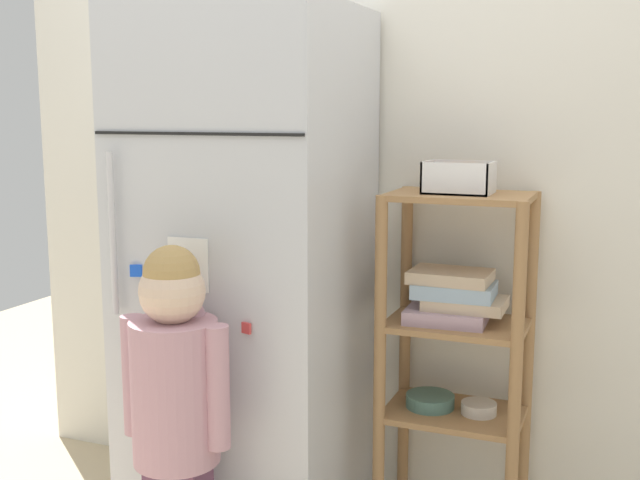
{
  "coord_description": "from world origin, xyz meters",
  "views": [
    {
      "loc": [
        0.87,
        -2.07,
        1.32
      ],
      "look_at": [
        0.03,
        0.02,
        0.95
      ],
      "focal_mm": 43.57,
      "sensor_mm": 36.0,
      "label": 1
    }
  ],
  "objects_px": {
    "child_standing": "(176,391)",
    "fruit_bin": "(460,181)",
    "pantry_shelf_unit": "(455,331)",
    "refrigerator": "(248,278)"
  },
  "relations": [
    {
      "from": "child_standing",
      "to": "fruit_bin",
      "type": "distance_m",
      "value": 0.99
    },
    {
      "from": "child_standing",
      "to": "pantry_shelf_unit",
      "type": "bearing_deg",
      "value": 42.65
    },
    {
      "from": "refrigerator",
      "to": "fruit_bin",
      "type": "height_order",
      "value": "refrigerator"
    },
    {
      "from": "refrigerator",
      "to": "pantry_shelf_unit",
      "type": "xyz_separation_m",
      "value": [
        0.62,
        0.14,
        -0.14
      ]
    },
    {
      "from": "pantry_shelf_unit",
      "to": "fruit_bin",
      "type": "distance_m",
      "value": 0.45
    },
    {
      "from": "refrigerator",
      "to": "pantry_shelf_unit",
      "type": "height_order",
      "value": "refrigerator"
    },
    {
      "from": "refrigerator",
      "to": "fruit_bin",
      "type": "bearing_deg",
      "value": 12.1
    },
    {
      "from": "refrigerator",
      "to": "pantry_shelf_unit",
      "type": "bearing_deg",
      "value": 12.94
    },
    {
      "from": "pantry_shelf_unit",
      "to": "child_standing",
      "type": "bearing_deg",
      "value": -137.35
    },
    {
      "from": "child_standing",
      "to": "pantry_shelf_unit",
      "type": "height_order",
      "value": "pantry_shelf_unit"
    }
  ]
}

